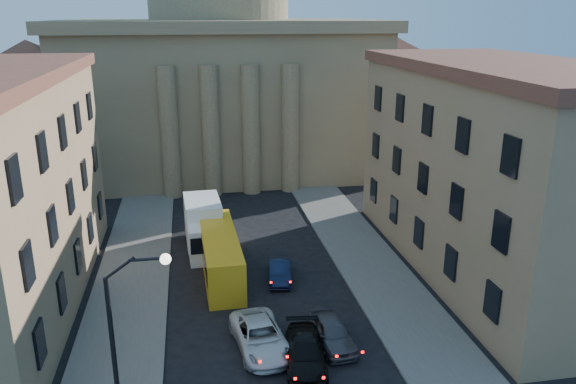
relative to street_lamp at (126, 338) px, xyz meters
The scene contains 11 objects.
sidewalk_left 11.38m from the street_lamp, 98.71° to the left, with size 5.00×60.00×0.15m, color #585551.
sidewalk_right 19.14m from the street_lamp, 32.88° to the left, with size 5.00×60.00×0.15m, color #585551.
church 48.43m from the street_lamp, 81.65° to the left, with size 68.02×28.76×36.60m.
building_right 27.84m from the street_lamp, 30.29° to the left, with size 11.60×26.60×14.70m.
street_lamp is the anchor object (origin of this frame).
car_left_mid 9.91m from the street_lamp, 45.66° to the left, with size 2.57×5.58×1.55m, color silver.
car_right_mid 10.44m from the street_lamp, 28.20° to the left, with size 2.08×5.12×1.49m, color black.
car_right_far 12.67m from the street_lamp, 30.81° to the left, with size 1.81×4.50×1.53m, color #454449.
car_right_distant 17.50m from the street_lamp, 59.53° to the left, with size 1.46×4.20×1.38m, color #0E1832.
city_bus 17.23m from the street_lamp, 74.15° to the left, with size 2.73×10.57×2.96m.
box_truck 21.47m from the street_lamp, 80.11° to the left, with size 3.00×6.96×3.76m.
Camera 1 is at (-3.98, -12.42, 17.68)m, focal length 35.00 mm.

